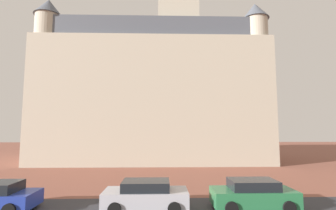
% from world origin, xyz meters
% --- Properties ---
extents(ground_plane, '(120.00, 120.00, 0.00)m').
position_xyz_m(ground_plane, '(0.00, 10.00, 0.00)').
color(ground_plane, brown).
extents(landmark_building, '(28.11, 13.69, 31.80)m').
position_xyz_m(landmark_building, '(-1.46, 29.53, 9.36)').
color(landmark_building, '#B2A893').
rests_on(landmark_building, ground_plane).
extents(car_green, '(4.26, 1.99, 1.47)m').
position_xyz_m(car_green, '(4.02, 9.71, 0.71)').
color(car_green, '#287042').
rests_on(car_green, ground_plane).
extents(car_silver, '(4.31, 2.01, 1.46)m').
position_xyz_m(car_silver, '(-1.56, 9.71, 0.70)').
color(car_silver, '#B2B2BC').
rests_on(car_silver, ground_plane).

